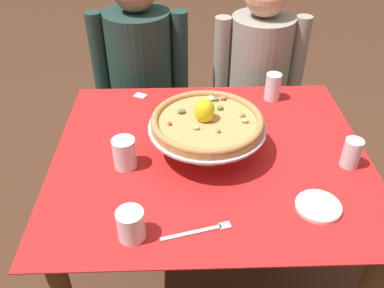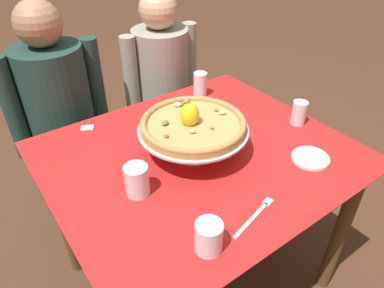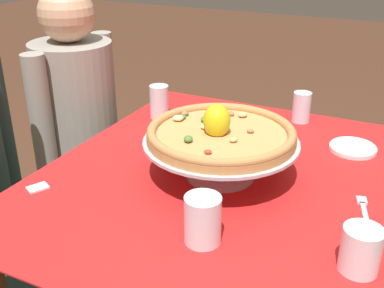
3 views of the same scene
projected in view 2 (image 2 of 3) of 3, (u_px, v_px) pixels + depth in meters
ground_plane at (197, 273)px, 1.76m from camera, size 14.00×14.00×0.00m
dining_table at (199, 176)px, 1.38m from camera, size 1.10×0.96×0.76m
pizza_stand at (193, 135)px, 1.28m from camera, size 0.40×0.40×0.11m
pizza at (193, 123)px, 1.25m from camera, size 0.38×0.38×0.10m
water_glass_side_right at (299, 114)px, 1.46m from camera, size 0.06×0.06×0.10m
water_glass_side_left at (137, 182)px, 1.11m from camera, size 0.08×0.08×0.11m
water_glass_front_left at (209, 238)px, 0.94m from camera, size 0.08×0.08×0.09m
water_glass_back_right at (200, 85)px, 1.67m from camera, size 0.06×0.06×0.11m
side_plate at (311, 158)px, 1.28m from camera, size 0.14×0.14×0.02m
dinner_fork at (256, 215)px, 1.05m from camera, size 0.20×0.07×0.01m
sugar_packet at (87, 128)px, 1.45m from camera, size 0.06×0.05×0.00m
diner_left at (66, 133)px, 1.75m from camera, size 0.47×0.32×1.22m
diner_right at (163, 102)px, 2.07m from camera, size 0.46×0.32×1.18m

